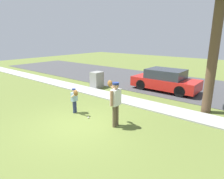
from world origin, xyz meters
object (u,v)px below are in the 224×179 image
person_adult (115,99)px  baseball (88,118)px  person_child (75,97)px  utility_cabinet (97,80)px  parked_hatchback_red (165,80)px

person_adult → baseball: (-1.26, -0.17, -1.02)m
person_child → utility_cabinet: size_ratio=1.09×
person_child → utility_cabinet: person_child is taller
utility_cabinet → person_adult: bearing=-39.8°
person_child → parked_hatchback_red: 6.17m
person_child → person_adult: bearing=1.4°
parked_hatchback_red → utility_cabinet: bearing=-151.0°
person_child → utility_cabinet: bearing=119.2°
utility_cabinet → parked_hatchback_red: size_ratio=0.26×
baseball → person_child: bearing=177.6°
person_adult → utility_cabinet: (-4.49, 3.75, -0.54)m
person_child → baseball: 1.11m
person_child → parked_hatchback_red: bearing=74.2°
person_adult → person_child: (-2.12, -0.13, -0.32)m
baseball → person_adult: bearing=7.7°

